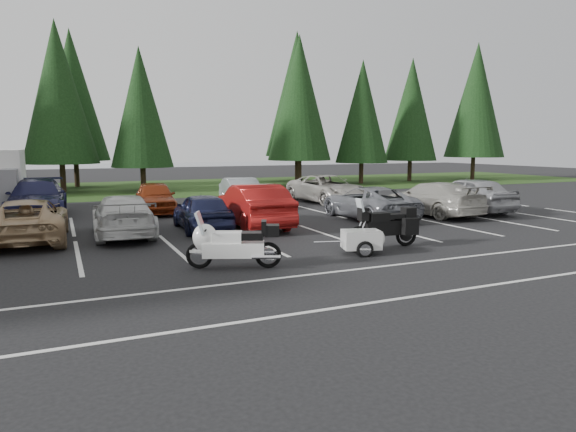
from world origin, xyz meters
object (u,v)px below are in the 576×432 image
Objects in this scene: car_near_8 at (469,194)px; car_far_4 at (327,189)px; car_near_6 at (368,203)px; cargo_trailer at (361,242)px; adventure_motorcycle at (383,222)px; car_near_4 at (202,212)px; car_near_5 at (253,205)px; car_near_3 at (123,215)px; car_far_2 at (155,197)px; car_near_2 at (28,220)px; car_far_3 at (242,193)px; touring_motorcycle at (234,240)px; car_near_7 at (432,199)px; car_far_1 at (37,198)px.

car_far_4 is at bearing -54.19° from car_near_8.
car_near_6 is 7.32m from cargo_trailer.
car_near_4 is at bearing 133.66° from adventure_motorcycle.
cargo_trailer is (1.07, -6.01, -0.47)m from car_near_5.
car_near_4 is at bearing -176.97° from car_near_3.
car_near_3 is at bearing -104.67° from car_far_2.
car_near_2 is 11.33m from car_far_3.
car_far_2 is (5.01, 5.62, 0.03)m from car_near_2.
cargo_trailer is at bearing -66.80° from car_far_2.
touring_motorcycle is (-2.81, -6.16, -0.09)m from car_near_5.
car_near_2 is 10.69m from cargo_trailer.
touring_motorcycle reaches higher than car_far_3.
car_near_8 is at bearing -177.07° from car_near_4.
touring_motorcycle is (-11.25, -5.97, -0.01)m from car_near_7.
car_far_1 is 1.04× the size of car_far_4.
car_near_4 reaches higher than car_near_2.
car_near_5 is (2.02, 0.07, 0.13)m from car_near_4.
car_near_3 is 0.87× the size of car_far_1.
cargo_trailer is at bearing 119.87° from car_near_4.
adventure_motorcycle is (-4.45, -11.81, 0.03)m from car_far_4.
car_far_4 is at bearing 82.19° from cargo_trailer.
car_near_6 is 1.17× the size of car_far_2.
car_near_7 is at bearing 46.14° from adventure_motorcycle.
touring_motorcycle is at bearing 84.95° from car_near_4.
car_near_3 is 6.08m from car_far_2.
adventure_motorcycle reaches higher than car_far_3.
car_near_3 is 9.10m from car_far_3.
car_near_2 is 0.98× the size of car_near_7.
car_far_2 is (-7.95, 5.64, 0.03)m from car_near_6.
car_near_7 is 1.93× the size of touring_motorcycle.
car_far_1 is at bearing -36.87° from car_near_5.
car_near_6 reaches higher than cargo_trailer.
car_near_6 is 1.87× the size of touring_motorcycle.
cargo_trailer is at bearing -88.05° from car_far_3.
cargo_trailer is 0.59× the size of adventure_motorcycle.
car_near_7 reaches higher than car_near_3.
car_far_1 is (-16.09, 6.52, 0.07)m from car_near_7.
car_far_3 is (9.37, -0.05, -0.09)m from car_far_1.
car_near_5 and car_near_8 have the same top height.
car_far_4 is (14.27, -0.00, -0.07)m from car_far_1.
car_far_1 is at bearing -62.90° from car_near_3.
car_far_1 is 2.11× the size of touring_motorcycle.
car_far_3 is (-3.50, 6.27, 0.03)m from car_near_6.
car_far_4 reaches higher than touring_motorcycle.
adventure_motorcycle is (9.82, -11.81, -0.03)m from car_far_1.
car_far_2 is at bearing -80.40° from car_near_4.
car_near_3 is 10.01m from car_near_6.
car_far_4 reaches higher than car_near_6.
car_far_1 is (0.09, 6.29, 0.12)m from car_near_2.
car_near_5 is 1.17× the size of car_far_2.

